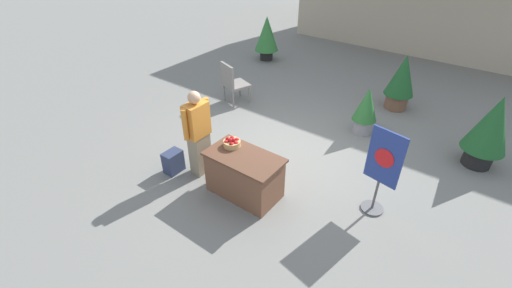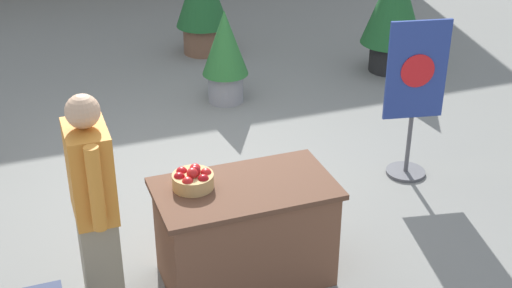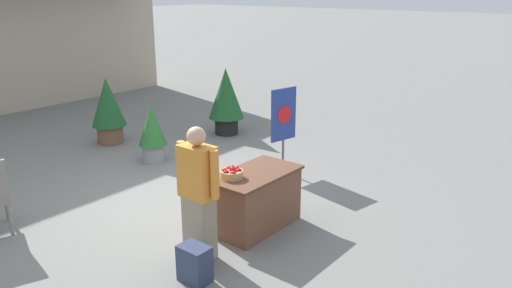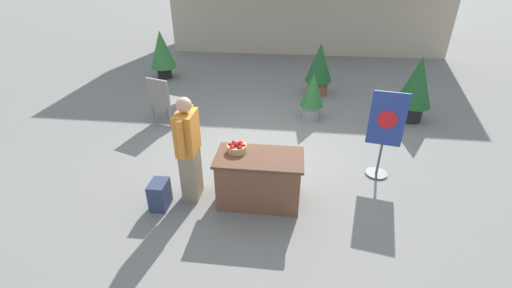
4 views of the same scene
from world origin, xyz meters
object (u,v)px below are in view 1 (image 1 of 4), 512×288
object	(u,v)px
potted_plant_far_right	(267,35)
potted_plant_far_left	(491,128)
apple_basket	(232,143)
backpack	(173,162)
person_visitor	(198,133)
potted_plant_near_right	(366,109)
potted_plant_near_left	(402,80)
display_table	(244,175)
patio_chair	(232,82)
poster_board	(382,170)

from	to	relation	value
potted_plant_far_right	potted_plant_far_left	bearing A→B (deg)	-19.36
potted_plant_far_left	potted_plant_far_right	xyz separation A→B (m)	(-6.49, 2.28, -0.01)
apple_basket	backpack	world-z (taller)	apple_basket
person_visitor	potted_plant_near_right	world-z (taller)	person_visitor
potted_plant_far_left	potted_plant_near_left	size ratio (longest dim) A/B	1.07
potted_plant_far_left	potted_plant_near_right	world-z (taller)	potted_plant_far_left
display_table	potted_plant_near_right	xyz separation A→B (m)	(0.84, 3.06, 0.19)
display_table	backpack	bearing A→B (deg)	-167.73
patio_chair	potted_plant_near_right	distance (m)	3.22
patio_chair	potted_plant_far_right	bearing A→B (deg)	40.42
display_table	backpack	xyz separation A→B (m)	(-1.42, -0.31, -0.18)
backpack	patio_chair	distance (m)	2.97
person_visitor	potted_plant_far_right	size ratio (longest dim) A/B	1.16
apple_basket	potted_plant_far_right	xyz separation A→B (m)	(-3.13, 5.43, -0.04)
person_visitor	backpack	bearing A→B (deg)	-141.30
patio_chair	potted_plant_near_right	world-z (taller)	potted_plant_near_right
poster_board	apple_basket	bearing A→B (deg)	-58.85
potted_plant_far_left	backpack	bearing A→B (deg)	-141.28
poster_board	potted_plant_near_left	bearing A→B (deg)	-156.07
potted_plant_near_right	apple_basket	bearing A→B (deg)	-111.67
patio_chair	poster_board	bearing A→B (deg)	-90.21
patio_chair	potted_plant_far_left	world-z (taller)	potted_plant_far_left
display_table	poster_board	distance (m)	2.14
potted_plant_far_right	backpack	bearing A→B (deg)	-70.73
backpack	display_table	bearing A→B (deg)	12.27
poster_board	patio_chair	bearing A→B (deg)	-99.26
potted_plant_near_left	backpack	bearing A→B (deg)	-116.34
apple_basket	patio_chair	size ratio (longest dim) A/B	0.28
display_table	apple_basket	distance (m)	0.57
backpack	poster_board	distance (m)	3.58
potted_plant_far_left	person_visitor	bearing A→B (deg)	-141.25
potted_plant_near_right	potted_plant_near_left	bearing A→B (deg)	82.69
backpack	potted_plant_far_left	size ratio (longest dim) A/B	0.29
poster_board	potted_plant_near_right	xyz separation A→B (m)	(-1.06, 2.14, -0.21)
backpack	potted_plant_far_left	distance (m)	5.73
poster_board	potted_plant_near_left	world-z (taller)	poster_board
person_visitor	potted_plant_near_left	size ratio (longest dim) A/B	1.20
display_table	potted_plant_near_left	xyz separation A→B (m)	(1.04, 4.66, 0.35)
display_table	potted_plant_far_left	world-z (taller)	potted_plant_far_left
potted_plant_far_left	potted_plant_far_right	world-z (taller)	potted_plant_far_left
display_table	person_visitor	world-z (taller)	person_visitor
apple_basket	patio_chair	world-z (taller)	patio_chair
potted_plant_near_left	potted_plant_far_right	size ratio (longest dim) A/B	0.97
apple_basket	poster_board	xyz separation A→B (m)	(2.23, 0.81, -0.04)
backpack	potted_plant_near_left	size ratio (longest dim) A/B	0.31
display_table	potted_plant_far_right	bearing A→B (deg)	122.02
potted_plant_near_right	potted_plant_far_right	size ratio (longest dim) A/B	0.76
potted_plant_near_left	potted_plant_far_right	distance (m)	4.59
person_visitor	poster_board	world-z (taller)	person_visitor
display_table	poster_board	world-z (taller)	poster_board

